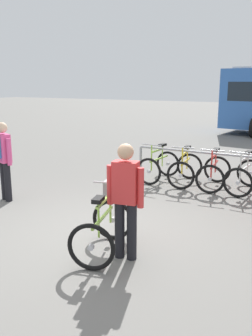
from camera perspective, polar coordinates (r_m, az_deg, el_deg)
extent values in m
plane|color=slate|center=(6.21, -4.72, -9.95)|extent=(80.00, 80.00, 0.00)
cylinder|color=#99999E|center=(9.30, 2.28, 0.72)|extent=(0.06, 0.06, 0.85)
cylinder|color=#99999E|center=(8.64, 11.70, 2.36)|extent=(3.15, 0.12, 0.05)
torus|color=black|center=(9.75, 6.47, 0.66)|extent=(0.66, 0.13, 0.66)
cylinder|color=#B7B7BC|center=(9.75, 6.47, 0.66)|extent=(0.09, 0.07, 0.08)
torus|color=black|center=(8.87, 3.55, -0.55)|extent=(0.66, 0.13, 0.66)
cylinder|color=#B7B7BC|center=(8.87, 3.55, -0.55)|extent=(0.09, 0.07, 0.08)
cube|color=#9ED14C|center=(9.26, 5.11, 1.44)|extent=(0.12, 0.92, 0.04)
cube|color=#9ED14C|center=(9.17, 4.99, 2.76)|extent=(0.09, 0.61, 0.04)
cylinder|color=#9ED14C|center=(9.41, 5.64, 1.93)|extent=(0.03, 0.03, 0.55)
cube|color=black|center=(9.36, 5.67, 3.58)|extent=(0.14, 0.25, 0.06)
cylinder|color=#9ED14C|center=(8.90, 3.96, 1.58)|extent=(0.03, 0.03, 0.63)
cylinder|color=#B7B7BC|center=(8.84, 3.99, 3.58)|extent=(0.52, 0.08, 0.03)
torus|color=black|center=(9.54, 9.78, 0.27)|extent=(0.66, 0.15, 0.66)
cylinder|color=#B7B7BC|center=(9.54, 9.78, 0.27)|extent=(0.09, 0.07, 0.08)
torus|color=black|center=(8.57, 8.43, -1.15)|extent=(0.66, 0.15, 0.66)
cylinder|color=#B7B7BC|center=(8.57, 8.43, -1.15)|extent=(0.09, 0.07, 0.08)
cube|color=yellow|center=(9.01, 9.19, 0.99)|extent=(0.14, 0.92, 0.04)
cube|color=yellow|center=(8.91, 9.18, 2.34)|extent=(0.10, 0.61, 0.04)
cylinder|color=yellow|center=(9.17, 9.44, 1.52)|extent=(0.03, 0.03, 0.55)
cube|color=black|center=(9.12, 9.50, 3.21)|extent=(0.15, 0.25, 0.06)
cylinder|color=yellow|center=(8.62, 8.68, 1.06)|extent=(0.03, 0.03, 0.63)
cylinder|color=#B7B7BC|center=(8.56, 8.75, 3.13)|extent=(0.52, 0.09, 0.03)
torus|color=black|center=(9.35, 13.91, -0.20)|extent=(0.66, 0.13, 0.66)
cylinder|color=#B7B7BC|center=(9.35, 13.91, -0.20)|extent=(0.08, 0.07, 0.08)
torus|color=black|center=(8.37, 12.82, -1.70)|extent=(0.66, 0.13, 0.66)
cylinder|color=#B7B7BC|center=(8.37, 12.82, -1.70)|extent=(0.08, 0.07, 0.08)
cube|color=red|center=(8.80, 13.48, 0.51)|extent=(0.11, 0.92, 0.04)
cube|color=red|center=(8.71, 13.50, 1.89)|extent=(0.09, 0.61, 0.04)
cylinder|color=red|center=(8.97, 13.69, 1.06)|extent=(0.03, 0.03, 0.55)
cube|color=black|center=(8.92, 13.78, 2.79)|extent=(0.14, 0.25, 0.06)
cylinder|color=red|center=(8.41, 13.08, 0.57)|extent=(0.03, 0.03, 0.63)
cylinder|color=#B7B7BC|center=(8.35, 13.19, 2.68)|extent=(0.52, 0.07, 0.03)
torus|color=black|center=(9.19, 18.68, -0.75)|extent=(0.66, 0.13, 0.66)
cylinder|color=#B7B7BC|center=(9.19, 18.68, -0.75)|extent=(0.09, 0.07, 0.08)
torus|color=black|center=(8.23, 16.89, -2.20)|extent=(0.66, 0.13, 0.66)
cylinder|color=#B7B7BC|center=(8.23, 16.89, -2.20)|extent=(0.09, 0.07, 0.08)
cube|color=silver|center=(8.66, 17.94, 0.01)|extent=(0.12, 0.92, 0.04)
cube|color=silver|center=(8.56, 17.96, 1.41)|extent=(0.09, 0.61, 0.04)
cylinder|color=silver|center=(8.82, 18.28, 0.55)|extent=(0.03, 0.03, 0.55)
cube|color=black|center=(8.77, 18.41, 2.31)|extent=(0.14, 0.25, 0.06)
cylinder|color=silver|center=(8.27, 17.27, 0.10)|extent=(0.03, 0.03, 0.63)
cylinder|color=#B7B7BC|center=(8.21, 17.42, 2.24)|extent=(0.52, 0.08, 0.03)
torus|color=black|center=(4.94, -5.42, -12.09)|extent=(0.66, 0.21, 0.66)
cylinder|color=#B7B7BC|center=(4.94, -5.42, -12.09)|extent=(0.09, 0.08, 0.08)
torus|color=black|center=(5.84, -2.06, -7.97)|extent=(0.66, 0.21, 0.66)
cylinder|color=#B7B7BC|center=(5.84, -2.06, -7.97)|extent=(0.09, 0.08, 0.08)
cube|color=#9ED14C|center=(5.30, -3.63, -7.63)|extent=(0.25, 0.90, 0.04)
cube|color=#9ED14C|center=(5.27, -3.50, -5.15)|extent=(0.18, 0.60, 0.04)
cylinder|color=#9ED14C|center=(5.12, -4.26, -7.81)|extent=(0.03, 0.03, 0.55)
cube|color=black|center=(5.03, -4.32, -4.88)|extent=(0.17, 0.26, 0.06)
cylinder|color=#9ED14C|center=(5.62, -2.44, -5.41)|extent=(0.03, 0.03, 0.63)
cylinder|color=#B7B7BC|center=(5.53, -2.47, -2.31)|extent=(0.51, 0.15, 0.03)
cube|color=gray|center=(5.69, -2.05, -3.10)|extent=(0.30, 0.25, 0.22)
ellipsoid|color=tan|center=(5.66, -2.06, -2.13)|extent=(0.21, 0.20, 0.16)
sphere|color=tan|center=(5.71, -1.84, -0.96)|extent=(0.11, 0.11, 0.11)
cylinder|color=black|center=(5.19, 0.89, -9.79)|extent=(0.14, 0.14, 0.82)
cylinder|color=black|center=(5.25, -0.99, -9.52)|extent=(0.14, 0.14, 0.82)
cube|color=red|center=(4.99, -0.06, -2.23)|extent=(0.36, 0.24, 0.58)
cylinder|color=red|center=(4.92, 2.27, -3.08)|extent=(0.09, 0.09, 0.55)
cylinder|color=red|center=(5.06, -2.47, -2.60)|extent=(0.09, 0.09, 0.55)
sphere|color=tan|center=(4.89, -0.06, 2.52)|extent=(0.22, 0.22, 0.22)
cylinder|color=black|center=(8.18, -18.30, -1.81)|extent=(0.14, 0.14, 0.82)
cylinder|color=black|center=(8.02, -17.80, -2.07)|extent=(0.14, 0.14, 0.82)
cube|color=#E54C8C|center=(7.95, -18.41, 2.93)|extent=(0.39, 0.31, 0.58)
cylinder|color=#E54C8C|center=(8.17, -18.85, 2.80)|extent=(0.09, 0.09, 0.55)
cylinder|color=#E54C8C|center=(7.77, -17.63, 2.38)|extent=(0.09, 0.09, 0.55)
sphere|color=beige|center=(7.89, -18.63, 5.93)|extent=(0.22, 0.22, 0.22)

